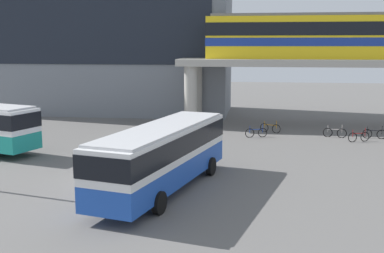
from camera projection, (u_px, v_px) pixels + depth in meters
The scene contains 10 objects.
ground_plane at pixel (155, 143), 34.71m from camera, with size 120.00×120.00×0.00m, color #605E5B.
station_building at pixel (106, 20), 50.35m from camera, with size 26.05×10.22×19.42m.
elevated_platform at pixel (341, 70), 40.88m from camera, with size 28.07×5.60×5.90m.
train at pixel (325, 36), 40.59m from camera, with size 20.24×2.96×3.84m.
bus_main at pixel (163, 151), 23.12m from camera, with size 5.10×11.33×3.22m.
bicycle_orange at pixel (270, 128), 39.02m from camera, with size 1.67×0.77×1.04m.
bicycle_blue at pixel (256, 133), 36.98m from camera, with size 1.72×0.63×1.04m.
bicycle_silver at pixel (335, 133), 36.97m from camera, with size 1.77×0.38×1.04m.
bicycle_red at pixel (359, 137), 35.29m from camera, with size 1.67×0.75×1.04m.
bicycle_black at pixel (374, 134), 36.46m from camera, with size 1.79×0.24×1.04m.
Camera 1 is at (7.25, -23.33, 7.07)m, focal length 44.54 mm.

